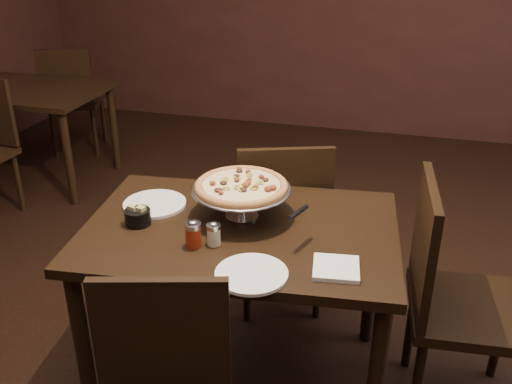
# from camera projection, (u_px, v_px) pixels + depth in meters

# --- Properties ---
(room) EXTENTS (6.04, 7.04, 2.84)m
(room) POSITION_uv_depth(u_px,v_px,m) (267.00, 66.00, 1.82)
(room) COLOR black
(room) RESTS_ON ground
(dining_table) EXTENTS (1.28, 0.92, 0.75)m
(dining_table) POSITION_uv_depth(u_px,v_px,m) (240.00, 249.00, 2.24)
(dining_table) COLOR black
(dining_table) RESTS_ON ground
(background_table) EXTENTS (1.14, 0.76, 0.71)m
(background_table) POSITION_uv_depth(u_px,v_px,m) (25.00, 100.00, 4.19)
(background_table) COLOR black
(background_table) RESTS_ON ground
(pizza_stand) EXTENTS (0.39, 0.39, 0.16)m
(pizza_stand) POSITION_uv_depth(u_px,v_px,m) (241.00, 186.00, 2.22)
(pizza_stand) COLOR silver
(pizza_stand) RESTS_ON dining_table
(parmesan_shaker) EXTENTS (0.05, 0.05, 0.09)m
(parmesan_shaker) POSITION_uv_depth(u_px,v_px,m) (214.00, 234.00, 2.06)
(parmesan_shaker) COLOR beige
(parmesan_shaker) RESTS_ON dining_table
(pepper_flake_shaker) EXTENTS (0.06, 0.06, 0.11)m
(pepper_flake_shaker) POSITION_uv_depth(u_px,v_px,m) (193.00, 234.00, 2.05)
(pepper_flake_shaker) COLOR maroon
(pepper_flake_shaker) RESTS_ON dining_table
(packet_caddy) EXTENTS (0.10, 0.10, 0.08)m
(packet_caddy) POSITION_uv_depth(u_px,v_px,m) (138.00, 216.00, 2.21)
(packet_caddy) COLOR black
(packet_caddy) RESTS_ON dining_table
(napkin_stack) EXTENTS (0.17, 0.17, 0.02)m
(napkin_stack) POSITION_uv_depth(u_px,v_px,m) (336.00, 268.00, 1.92)
(napkin_stack) COLOR white
(napkin_stack) RESTS_ON dining_table
(plate_left) EXTENTS (0.26, 0.26, 0.01)m
(plate_left) POSITION_uv_depth(u_px,v_px,m) (155.00, 204.00, 2.36)
(plate_left) COLOR white
(plate_left) RESTS_ON dining_table
(plate_near) EXTENTS (0.25, 0.25, 0.01)m
(plate_near) POSITION_uv_depth(u_px,v_px,m) (252.00, 274.00, 1.90)
(plate_near) COLOR white
(plate_near) RESTS_ON dining_table
(serving_spatula) EXTENTS (0.14, 0.14, 0.02)m
(serving_spatula) POSITION_uv_depth(u_px,v_px,m) (298.00, 213.00, 2.03)
(serving_spatula) COLOR silver
(serving_spatula) RESTS_ON pizza_stand
(chair_far) EXTENTS (0.55, 0.55, 0.93)m
(chair_far) POSITION_uv_depth(u_px,v_px,m) (281.00, 220.00, 2.76)
(chair_far) COLOR black
(chair_far) RESTS_ON ground
(chair_side) EXTENTS (0.49, 0.49, 0.98)m
(chair_side) POSITION_uv_depth(u_px,v_px,m) (452.00, 294.00, 2.18)
(chair_side) COLOR black
(chair_side) RESTS_ON ground
(bg_chair_far) EXTENTS (0.53, 0.53, 0.91)m
(bg_chair_far) POSITION_uv_depth(u_px,v_px,m) (73.00, 96.00, 4.73)
(bg_chair_far) COLOR black
(bg_chair_far) RESTS_ON ground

